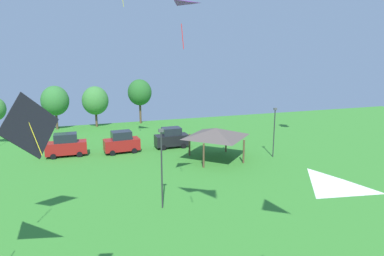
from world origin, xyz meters
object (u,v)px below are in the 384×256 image
at_px(kite_flying_1, 30,126).
at_px(kite_flying_6, 177,16).
at_px(light_post_1, 274,129).
at_px(parked_car_leftmost, 66,145).
at_px(light_post_0, 162,164).
at_px(treeline_tree_3, 95,101).
at_px(park_pavilion, 216,133).
at_px(treeline_tree_2, 55,101).
at_px(kite_flying_7, 315,220).
at_px(treeline_tree_4, 140,92).
at_px(parked_car_third_from_left, 172,138).
at_px(parked_car_second_from_left, 122,142).

xyz_separation_m(kite_flying_1, kite_flying_6, (8.23, 12.01, 4.59)).
bearing_deg(light_post_1, parked_car_leftmost, 160.25).
height_order(parked_car_leftmost, light_post_0, light_post_0).
bearing_deg(treeline_tree_3, light_post_0, -85.28).
distance_m(parked_car_leftmost, light_post_0, 18.56).
xyz_separation_m(parked_car_leftmost, light_post_1, (22.54, -8.09, 1.95)).
relative_size(park_pavilion, light_post_1, 1.05).
xyz_separation_m(park_pavilion, treeline_tree_2, (-17.53, 22.77, 1.45)).
relative_size(kite_flying_1, kite_flying_6, 0.87).
height_order(kite_flying_6, parked_car_leftmost, kite_flying_6).
relative_size(kite_flying_7, parked_car_leftmost, 0.52).
bearing_deg(treeline_tree_4, light_post_1, -66.45).
bearing_deg(kite_flying_6, parked_car_third_from_left, 76.08).
xyz_separation_m(park_pavilion, treeline_tree_4, (-4.14, 23.32, 2.21)).
bearing_deg(parked_car_second_from_left, kite_flying_7, -89.53).
relative_size(kite_flying_1, light_post_0, 0.33).
relative_size(kite_flying_6, light_post_1, 0.41).
xyz_separation_m(parked_car_second_from_left, light_post_1, (16.25, -7.51, 1.98)).
bearing_deg(parked_car_third_from_left, kite_flying_1, -113.71).
height_order(kite_flying_7, parked_car_third_from_left, kite_flying_7).
height_order(park_pavilion, treeline_tree_3, treeline_tree_3).
bearing_deg(kite_flying_6, kite_flying_1, -124.44).
bearing_deg(light_post_1, park_pavilion, 168.46).
distance_m(parked_car_second_from_left, parked_car_third_from_left, 6.29).
relative_size(treeline_tree_2, treeline_tree_3, 1.04).
bearing_deg(light_post_1, kite_flying_6, -145.71).
bearing_deg(light_post_0, treeline_tree_4, 82.15).
distance_m(kite_flying_1, treeline_tree_4, 48.09).
distance_m(kite_flying_1, treeline_tree_2, 46.18).
xyz_separation_m(kite_flying_1, treeline_tree_2, (-1.61, 45.89, -4.99)).
height_order(light_post_0, treeline_tree_4, treeline_tree_4).
relative_size(kite_flying_1, light_post_1, 0.35).
bearing_deg(parked_car_second_from_left, light_post_0, -90.58).
bearing_deg(treeline_tree_4, treeline_tree_3, -175.82).
xyz_separation_m(parked_car_third_from_left, light_post_0, (-5.42, -16.65, 2.27)).
height_order(kite_flying_1, park_pavilion, kite_flying_1).
bearing_deg(kite_flying_1, treeline_tree_3, 84.48).
bearing_deg(kite_flying_7, kite_flying_6, 91.31).
bearing_deg(treeline_tree_2, kite_flying_1, -87.99).
height_order(kite_flying_7, treeline_tree_2, treeline_tree_2).
bearing_deg(kite_flying_6, treeline_tree_2, 106.20).
xyz_separation_m(parked_car_third_from_left, treeline_tree_4, (-0.79, 16.90, 4.03)).
bearing_deg(parked_car_leftmost, treeline_tree_3, 75.39).
height_order(park_pavilion, light_post_1, light_post_1).
relative_size(kite_flying_1, parked_car_second_from_left, 0.47).
height_order(parked_car_third_from_left, light_post_0, light_post_0).
bearing_deg(light_post_1, parked_car_third_from_left, 142.06).
bearing_deg(parked_car_third_from_left, park_pavilion, -63.08).
bearing_deg(parked_car_third_from_left, treeline_tree_2, 130.29).
height_order(kite_flying_1, kite_flying_6, kite_flying_6).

